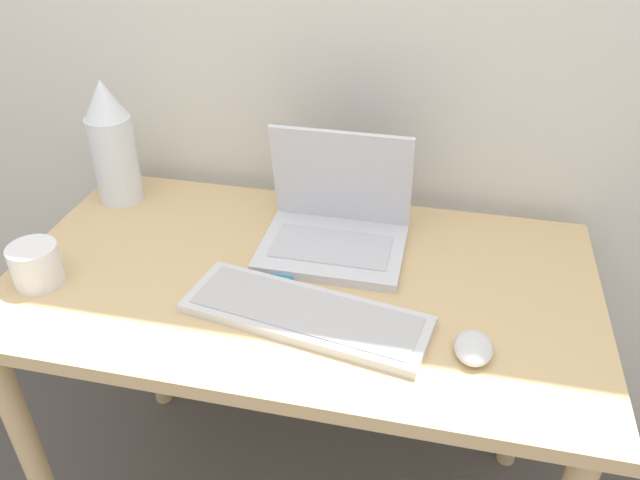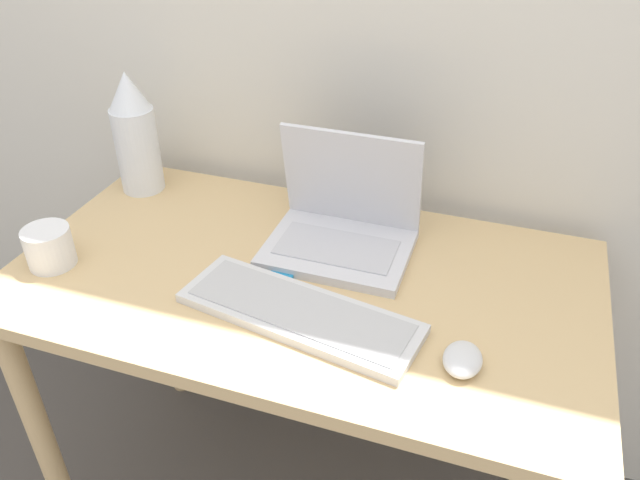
% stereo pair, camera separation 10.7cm
% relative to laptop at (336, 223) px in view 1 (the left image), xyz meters
% --- Properties ---
extents(desk, '(1.16, 0.64, 0.76)m').
position_rel_laptop_xyz_m(desk, '(-0.05, -0.13, -0.16)').
color(desk, tan).
rests_on(desk, ground_plane).
extents(laptop, '(0.29, 0.23, 0.24)m').
position_rel_laptop_xyz_m(laptop, '(0.00, 0.00, 0.00)').
color(laptop, silver).
rests_on(laptop, desk).
extents(keyboard, '(0.47, 0.22, 0.02)m').
position_rel_laptop_xyz_m(keyboard, '(-0.00, -0.25, -0.04)').
color(keyboard, silver).
rests_on(keyboard, desk).
extents(mouse, '(0.06, 0.09, 0.03)m').
position_rel_laptop_xyz_m(mouse, '(0.29, -0.28, -0.04)').
color(mouse, silver).
rests_on(mouse, desk).
extents(vase, '(0.10, 0.10, 0.29)m').
position_rel_laptop_xyz_m(vase, '(-0.54, 0.08, 0.09)').
color(vase, white).
rests_on(vase, desk).
extents(mp3_player, '(0.05, 0.06, 0.01)m').
position_rel_laptop_xyz_m(mp3_player, '(-0.08, -0.12, -0.05)').
color(mp3_player, '#1E7FB7').
rests_on(mp3_player, desk).
extents(mug, '(0.09, 0.09, 0.08)m').
position_rel_laptop_xyz_m(mug, '(-0.54, -0.25, -0.01)').
color(mug, white).
rests_on(mug, desk).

